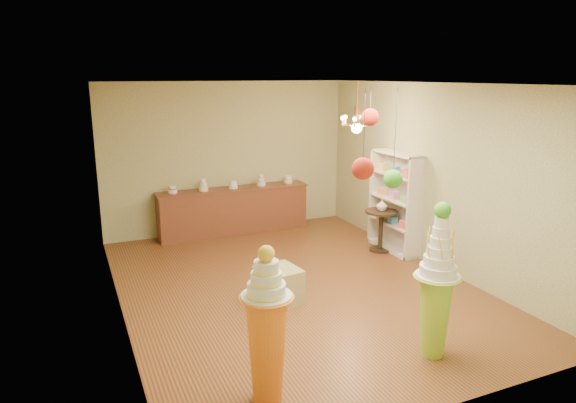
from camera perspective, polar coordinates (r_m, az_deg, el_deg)
name	(u,v)px	position (r m, az deg, el deg)	size (l,w,h in m)	color
floor	(295,286)	(7.89, 0.74, -9.37)	(6.50, 6.50, 0.00)	#5C3319
ceiling	(295,84)	(7.25, 0.82, 12.97)	(6.50, 6.50, 0.00)	white
wall_back	(228,157)	(10.42, -6.67, 4.89)	(5.00, 0.04, 3.00)	#999767
wall_front	(447,263)	(4.78, 17.25, -6.55)	(5.00, 0.04, 3.00)	#999767
wall_left	(114,207)	(6.81, -18.74, -0.60)	(0.04, 6.50, 3.00)	#999767
wall_right	(434,176)	(8.74, 15.88, 2.71)	(0.04, 6.50, 3.00)	#999767
pedestal_green	(436,296)	(6.04, 16.12, -10.08)	(0.51, 0.51, 1.80)	#91C42B
pedestal_orange	(267,337)	(5.09, -2.35, -14.77)	(0.52, 0.52, 1.60)	orange
burlap_riser	(278,286)	(7.26, -1.09, -9.35)	(0.55, 0.55, 0.50)	#8F7F4E
sideboard	(234,210)	(10.37, -6.06, -0.92)	(3.04, 0.54, 1.16)	#5E2E1D
shelving_unit	(395,202)	(9.39, 11.79, -0.04)	(0.33, 1.20, 1.80)	beige
round_table	(381,225)	(9.41, 10.29, -2.57)	(0.62, 0.62, 0.75)	black
vase	(382,205)	(9.31, 10.39, -0.41)	(0.19, 0.19, 0.20)	beige
pom_red_left	(363,169)	(4.99, 8.31, 3.65)	(0.22, 0.22, 0.87)	#40382E
pom_green_mid	(393,179)	(5.39, 11.59, 2.50)	(0.20, 0.20, 1.02)	#40382E
pom_red_right	(370,117)	(5.54, 9.10, 9.24)	(0.19, 0.19, 0.41)	#40382E
chandelier	(357,125)	(8.75, 7.65, 8.44)	(0.68, 0.68, 0.85)	#C67B45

